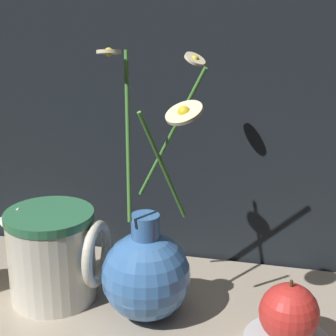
# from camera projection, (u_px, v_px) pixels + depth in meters

# --- Properties ---
(ground_plane) EXTENTS (6.00, 6.00, 0.00)m
(ground_plane) POSITION_uv_depth(u_px,v_px,m) (176.00, 320.00, 0.77)
(ground_plane) COLOR black
(shelf) EXTENTS (0.81, 0.33, 0.01)m
(shelf) POSITION_uv_depth(u_px,v_px,m) (176.00, 316.00, 0.77)
(shelf) COLOR tan
(shelf) RESTS_ON ground_plane
(vase_with_flowers) EXTENTS (0.15, 0.18, 0.36)m
(vase_with_flowers) POSITION_uv_depth(u_px,v_px,m) (146.00, 272.00, 0.74)
(vase_with_flowers) COLOR #3F72B7
(vase_with_flowers) RESTS_ON shelf
(ceramic_pitcher) EXTENTS (0.15, 0.12, 0.14)m
(ceramic_pitcher) POSITION_uv_depth(u_px,v_px,m) (54.00, 250.00, 0.78)
(ceramic_pitcher) COLOR beige
(ceramic_pitcher) RESTS_ON shelf
(orange_fruit) EXTENTS (0.07, 0.07, 0.08)m
(orange_fruit) POSITION_uv_depth(u_px,v_px,m) (289.00, 313.00, 0.68)
(orange_fruit) COLOR red
(orange_fruit) RESTS_ON saucer_plate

